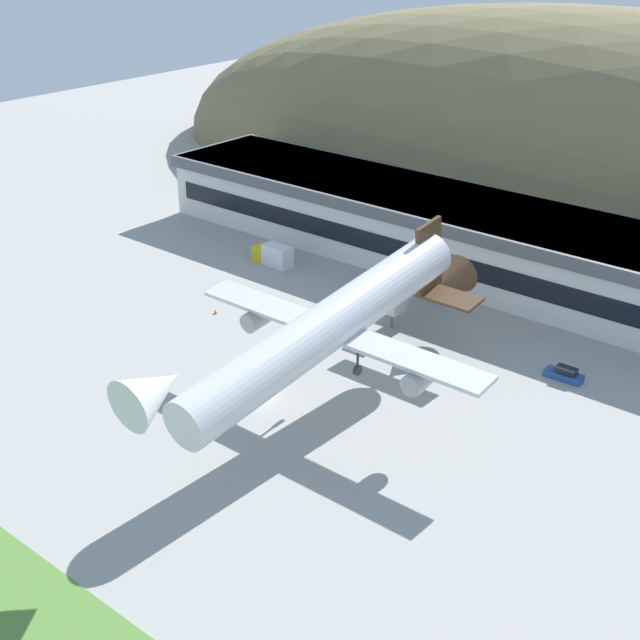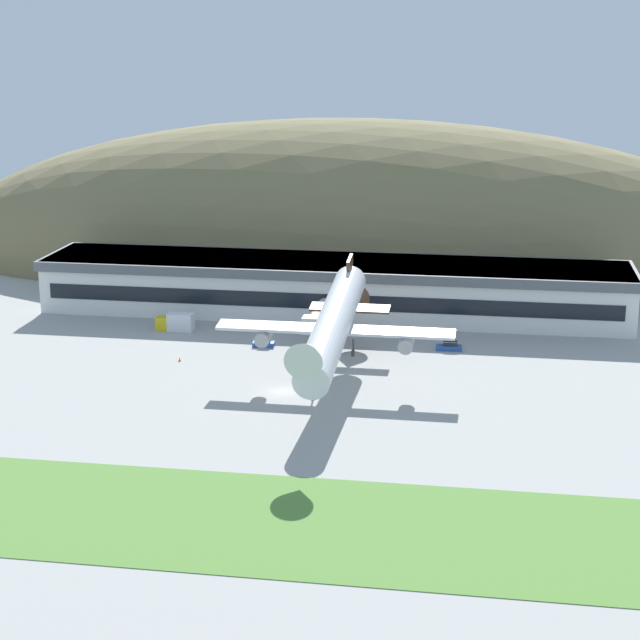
# 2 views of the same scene
# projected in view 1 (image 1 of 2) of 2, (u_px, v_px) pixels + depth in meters

# --- Properties ---
(ground_plane) EXTENTS (318.76, 318.76, 0.00)m
(ground_plane) POSITION_uv_depth(u_px,v_px,m) (260.00, 398.00, 98.22)
(ground_plane) COLOR #9E9E99
(hill_backdrop) EXTENTS (200.13, 75.53, 66.32)m
(hill_backdrop) POSITION_uv_depth(u_px,v_px,m) (597.00, 198.00, 162.67)
(hill_backdrop) COLOR olive
(hill_backdrop) RESTS_ON ground_plane
(terminal_building) EXTENTS (111.75, 19.61, 10.15)m
(terminal_building) POSITION_uv_depth(u_px,v_px,m) (486.00, 238.00, 127.40)
(terminal_building) COLOR white
(terminal_building) RESTS_ON ground_plane
(jetway_0) EXTENTS (3.38, 15.31, 5.43)m
(jetway_0) POSITION_uv_depth(u_px,v_px,m) (414.00, 287.00, 115.98)
(jetway_0) COLOR silver
(jetway_0) RESTS_ON ground_plane
(cargo_airplane) EXTENTS (36.30, 52.41, 12.30)m
(cargo_airplane) POSITION_uv_depth(u_px,v_px,m) (331.00, 326.00, 92.12)
(cargo_airplane) COLOR silver
(service_car_0) EXTENTS (4.45, 1.91, 1.51)m
(service_car_0) POSITION_uv_depth(u_px,v_px,m) (564.00, 374.00, 101.78)
(service_car_0) COLOR #264C99
(service_car_0) RESTS_ON ground_plane
(service_car_1) EXTENTS (3.83, 2.05, 1.43)m
(service_car_1) POSITION_uv_depth(u_px,v_px,m) (334.00, 308.00, 118.00)
(service_car_1) COLOR #264C99
(service_car_1) RESTS_ON ground_plane
(fuel_truck) EXTENTS (6.94, 2.75, 3.18)m
(fuel_truck) POSITION_uv_depth(u_px,v_px,m) (273.00, 255.00, 132.99)
(fuel_truck) COLOR gold
(fuel_truck) RESTS_ON ground_plane
(traffic_cone_0) EXTENTS (0.52, 0.52, 0.58)m
(traffic_cone_0) POSITION_uv_depth(u_px,v_px,m) (215.00, 312.00, 117.85)
(traffic_cone_0) COLOR orange
(traffic_cone_0) RESTS_ON ground_plane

